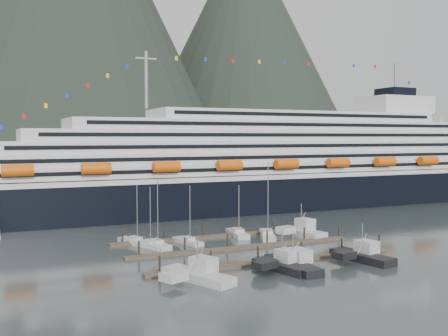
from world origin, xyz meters
The scene contains 17 objects.
ground centered at (0.00, 0.00, 0.00)m, with size 1600.00×1600.00×0.00m, color #404B4B.
mountains centered at (52.48, 588.54, 163.40)m, with size 870.00×440.00×420.00m.
cruise_ship centered at (30.03, 54.94, 12.04)m, with size 210.00×30.40×50.30m.
dock_near centered at (-4.93, -9.95, 0.31)m, with size 48.18×2.28×3.20m.
dock_mid centered at (-4.93, 3.05, 0.31)m, with size 48.18×2.28×3.20m.
dock_far centered at (-4.93, 16.05, 0.31)m, with size 48.18×2.28×3.20m.
sailboat_a centered at (-20.56, 11.47, 0.43)m, with size 4.43×9.25×14.44m.
sailboat_b centered at (-22.08, 12.06, 0.40)m, with size 5.78×9.10×12.63m.
sailboat_c centered at (-13.47, 12.03, 0.41)m, with size 4.26×9.00×12.63m.
sailboat_e centered at (-23.44, 17.05, 0.40)m, with size 5.71×8.92×12.69m.
sailboat_f centered at (-0.26, 15.59, 0.42)m, with size 4.14×10.02×12.04m.
sailboat_g centered at (5.16, 11.52, 0.45)m, with size 7.14×11.42×17.29m.
trawler_a centered at (-21.90, -15.06, 0.92)m, with size 11.06×13.50×7.24m.
trawler_b centered at (-6.83, -15.03, 0.90)m, with size 9.16×11.48×7.10m.
trawler_c centered at (-4.73, -15.00, 0.89)m, with size 9.51×13.56×6.91m.
trawler_d centered at (9.76, -15.03, 0.93)m, with size 9.66×12.92×7.42m.
trawler_e centered at (12.58, 9.58, 0.99)m, with size 10.09×12.98×8.10m.
Camera 1 is at (-50.69, -89.66, 22.23)m, focal length 42.00 mm.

